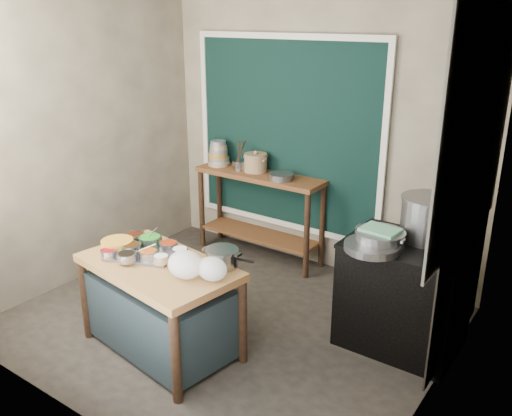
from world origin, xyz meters
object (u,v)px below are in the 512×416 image
Objects in this scene: yellow_basin at (118,246)px; utensil_cup at (240,165)px; steamer at (380,239)px; back_counter at (259,215)px; ceramic_crock at (256,164)px; stock_pot at (428,218)px; prep_table at (161,307)px; saucepan at (222,258)px; stove_block at (403,296)px; condiment_tray at (143,254)px.

utensil_cup is (-0.21, 1.92, 0.20)m from yellow_basin.
utensil_cup is at bearing 155.42° from steamer.
back_counter is 0.58m from utensil_cup.
stock_pot is at bearing -16.37° from ceramic_crock.
prep_table is at bearing -76.74° from ceramic_crock.
steamer is at bearing 27.55° from saucepan.
back_counter is at bearing -23.12° from ceramic_crock.
ceramic_crock reaches higher than stove_block.
yellow_basin reaches higher than condiment_tray.
ceramic_crock reaches higher than prep_table.
prep_table is 4.86× the size of saucepan.
back_counter is at bearing 104.80° from saucepan.
saucepan is (0.81, -1.66, 0.35)m from back_counter.
condiment_tray is 1.99× the size of saucepan.
stove_block is 3.50× the size of saucepan.
utensil_cup is 2.19m from steamer.
stock_pot is (2.05, -0.60, 0.02)m from ceramic_crock.
stock_pot is (2.23, -0.57, 0.05)m from utensil_cup.
steamer is at bearing 44.43° from prep_table.
back_counter reaches higher than yellow_basin.
ceramic_crock reaches higher than back_counter.
steamer is (1.81, -0.94, -0.10)m from ceramic_crock.
saucepan is at bearing -137.04° from stock_pot.
stove_block is (1.52, 1.17, 0.05)m from prep_table.
back_counter is 3.28× the size of stock_pot.
ceramic_crock is at bearing 111.51° from prep_table.
prep_table is 3.25× the size of steamer.
saucepan is at bearing -57.29° from utensil_cup.
condiment_tray is 1.83m from steamer.
yellow_basin is (-0.21, -0.06, 0.04)m from condiment_tray.
condiment_tray reaches higher than prep_table.
saucepan is 1.61m from stock_pot.
utensil_cup is at bearing 165.65° from stock_pot.
steamer reaches higher than back_counter.
condiment_tray is 1.92m from utensil_cup.
back_counter is 2.83× the size of condiment_tray.
back_counter is 2.14m from stock_pot.
saucepan is (-1.09, -0.93, 0.40)m from stove_block.
ceramic_crock reaches higher than condiment_tray.
utensil_cup reaches higher than stove_block.
steamer is at bearing 31.21° from condiment_tray.
saucepan is at bearing -141.13° from steamer.
utensil_cup reaches higher than back_counter.
yellow_basin is at bearing -174.04° from saucepan.
stock_pot is (0.08, 0.16, 0.63)m from stove_block.
back_counter is 5.58× the size of ceramic_crock.
yellow_basin is at bearing -146.20° from stock_pot.
steamer is at bearing -27.48° from ceramic_crock.
prep_table is 1.94m from back_counter.
steamer is at bearing 29.64° from yellow_basin.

